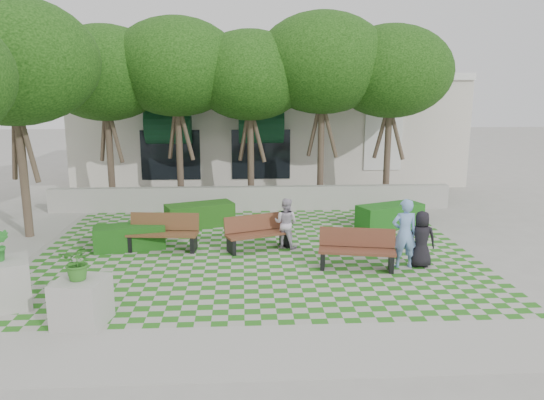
{
  "coord_description": "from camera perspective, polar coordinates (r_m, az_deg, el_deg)",
  "views": [
    {
      "loc": [
        -0.34,
        -13.33,
        4.63
      ],
      "look_at": [
        0.5,
        1.5,
        1.4
      ],
      "focal_mm": 35.0,
      "sensor_mm": 36.0,
      "label": 1
    }
  ],
  "objects": [
    {
      "name": "tree_row",
      "position": [
        19.35,
        -7.99,
        13.78
      ],
      "size": [
        17.7,
        13.4,
        7.41
      ],
      "color": "#47382B",
      "rests_on": "ground"
    },
    {
      "name": "planter_back",
      "position": [
        12.68,
        -26.89,
        -7.8
      ],
      "size": [
        1.34,
        1.34,
        1.7
      ],
      "rotation": [
        0.0,
        0.0,
        0.39
      ],
      "color": "#9E9B93",
      "rests_on": "ground"
    },
    {
      "name": "bench_east",
      "position": [
        13.81,
        9.13,
        -5.33
      ],
      "size": [
        2.03,
        1.01,
        1.02
      ],
      "rotation": [
        0.0,
        0.0,
        -0.19
      ],
      "color": "#552C1D",
      "rests_on": "ground"
    },
    {
      "name": "ground",
      "position": [
        14.11,
        -1.69,
        -6.89
      ],
      "size": [
        90.0,
        90.0,
        0.0
      ],
      "primitive_type": "plane",
      "color": "gray",
      "rests_on": "ground"
    },
    {
      "name": "person_blue",
      "position": [
        14.02,
        14.05,
        -3.5
      ],
      "size": [
        0.67,
        0.44,
        1.82
      ],
      "primitive_type": "imported",
      "rotation": [
        0.0,
        0.0,
        3.15
      ],
      "color": "#7398D2",
      "rests_on": "ground"
    },
    {
      "name": "bench_mid",
      "position": [
        15.21,
        -1.58,
        -3.6
      ],
      "size": [
        1.96,
        1.25,
        0.98
      ],
      "rotation": [
        0.0,
        0.0,
        0.37
      ],
      "color": "#562F1D",
      "rests_on": "ground"
    },
    {
      "name": "bench_west",
      "position": [
        15.45,
        -11.61,
        -3.49
      ],
      "size": [
        2.04,
        0.87,
        1.04
      ],
      "rotation": [
        0.0,
        0.0,
        -0.11
      ],
      "color": "#54331D",
      "rests_on": "ground"
    },
    {
      "name": "hedge_west",
      "position": [
        15.81,
        -15.06,
        -3.88
      ],
      "size": [
        2.1,
        1.19,
        0.69
      ],
      "primitive_type": "cube",
      "rotation": [
        0.0,
        0.0,
        0.21
      ],
      "color": "#164913",
      "rests_on": "ground"
    },
    {
      "name": "person_white",
      "position": [
        15.31,
        1.49,
        -2.49
      ],
      "size": [
        0.88,
        0.81,
        1.46
      ],
      "primitive_type": "imported",
      "rotation": [
        0.0,
        0.0,
        2.67
      ],
      "color": "silver",
      "rests_on": "ground"
    },
    {
      "name": "building",
      "position": [
        27.52,
        -0.59,
        7.87
      ],
      "size": [
        18.0,
        8.92,
        5.15
      ],
      "color": "beige",
      "rests_on": "ground"
    },
    {
      "name": "hedge_midleft",
      "position": [
        17.83,
        -7.77,
        -1.61
      ],
      "size": [
        2.38,
        1.62,
        0.77
      ],
      "primitive_type": "cube",
      "rotation": [
        0.0,
        0.0,
        0.37
      ],
      "color": "#1B4B14",
      "rests_on": "ground"
    },
    {
      "name": "person_dark",
      "position": [
        14.23,
        15.77,
        -4.08
      ],
      "size": [
        0.78,
        0.56,
        1.48
      ],
      "primitive_type": "imported",
      "rotation": [
        0.0,
        0.0,
        3.01
      ],
      "color": "black",
      "rests_on": "ground"
    },
    {
      "name": "hedge_east",
      "position": [
        17.99,
        12.56,
        -1.68
      ],
      "size": [
        2.36,
        1.62,
        0.77
      ],
      "primitive_type": "cube",
      "rotation": [
        0.0,
        0.0,
        0.38
      ],
      "color": "#165115",
      "rests_on": "ground"
    },
    {
      "name": "retaining_wall",
      "position": [
        19.97,
        -2.2,
        0.18
      ],
      "size": [
        15.0,
        0.36,
        0.9
      ],
      "primitive_type": "cube",
      "color": "#9E9B93",
      "rests_on": "ground"
    },
    {
      "name": "sidewalk_south",
      "position": [
        9.8,
        -0.9,
        -15.91
      ],
      "size": [
        16.0,
        2.0,
        0.01
      ],
      "primitive_type": "cube",
      "color": "#9E9B93",
      "rests_on": "ground"
    },
    {
      "name": "lawn",
      "position": [
        15.06,
        -1.8,
        -5.62
      ],
      "size": [
        12.0,
        12.0,
        0.0
      ],
      "primitive_type": "plane",
      "color": "#2B721E",
      "rests_on": "ground"
    },
    {
      "name": "planter_front",
      "position": [
        11.15,
        -19.88,
        -9.29
      ],
      "size": [
        1.08,
        1.08,
        1.66
      ],
      "rotation": [
        0.0,
        0.0,
        -0.18
      ],
      "color": "#9E9B93",
      "rests_on": "ground"
    }
  ]
}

